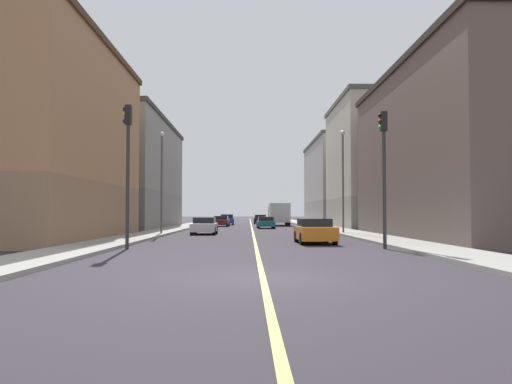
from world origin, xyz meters
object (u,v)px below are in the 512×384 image
street_lamp_left_near (343,171)px  building_left_far (348,183)px  car_orange (315,231)px  building_left_mid (387,165)px  car_black (260,219)px  car_blue (227,220)px  building_right_corner (20,140)px  box_truck (279,214)px  building_left_near (478,152)px  car_teal (266,222)px  traffic_light_right_near (128,157)px  car_maroon (221,221)px  traffic_light_left_near (384,160)px  car_white (204,226)px  street_lamp_right_near (162,172)px  building_right_midblock (117,174)px

street_lamp_left_near → building_left_far: bearing=78.1°
car_orange → building_left_mid: bearing=67.0°
car_orange → car_black: bearing=92.2°
car_orange → car_blue: bearing=98.9°
car_black → car_orange: 47.24m
building_right_corner → box_truck: size_ratio=2.48×
building_left_near → car_teal: size_ratio=5.04×
traffic_light_right_near → car_maroon: bearing=86.5°
traffic_light_right_near → car_black: (7.28, 51.30, -3.56)m
car_teal → car_blue: size_ratio=0.95×
building_left_mid → car_maroon: size_ratio=3.45×
building_left_mid → box_truck: 16.30m
traffic_light_left_near → street_lamp_left_near: (1.02, 15.38, 0.78)m
building_left_near → car_blue: size_ratio=4.77×
car_white → box_truck: box_truck is taller
traffic_light_right_near → street_lamp_right_near: (-0.98, 14.73, 0.49)m
building_left_mid → street_lamp_left_near: size_ratio=1.94×
traffic_light_right_near → car_orange: size_ratio=1.63×
car_teal → traffic_light_right_near: bearing=-103.7°
building_left_mid → box_truck: size_ratio=2.07×
car_maroon → car_white: 21.62m
traffic_light_left_near → car_white: 18.81m
car_black → car_white: bearing=-98.3°
traffic_light_left_near → box_truck: (-2.34, 41.43, -2.53)m
building_right_corner → street_lamp_left_near: bearing=19.1°
building_left_near → building_right_corner: (-28.87, -1.15, 0.53)m
building_right_midblock → traffic_light_left_near: 37.13m
street_lamp_right_near → car_maroon: size_ratio=1.72×
street_lamp_left_near → street_lamp_right_near: 13.76m
car_white → car_black: bearing=81.7°
car_teal → car_black: car_black is taller
car_white → car_maroon: bearing=89.6°
street_lamp_left_near → traffic_light_right_near: bearing=-129.7°
building_left_near → traffic_light_left_near: 12.62m
building_right_midblock → car_black: bearing=52.0°
building_left_mid → car_orange: building_left_mid is taller
traffic_light_right_near → car_orange: (9.09, 4.09, -3.55)m
building_left_mid → traffic_light_right_near: building_left_mid is taller
traffic_light_right_near → building_left_near: bearing=24.2°
car_teal → car_black: 21.19m
building_left_far → car_black: building_left_far is taller
building_left_far → building_right_corner: building_right_corner is taller
building_left_far → car_maroon: 23.33m
traffic_light_right_near → car_orange: bearing=24.2°
building_left_far → car_black: size_ratio=5.13×
building_right_corner → traffic_light_left_near: building_right_corner is taller
car_blue → building_left_mid: bearing=-40.7°
car_white → car_orange: bearing=-59.3°
building_right_corner → car_teal: (15.88, 22.13, -5.51)m
car_maroon → car_blue: car_blue is taller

